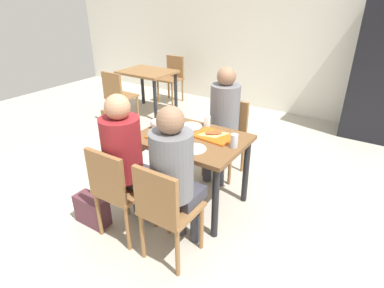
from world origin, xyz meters
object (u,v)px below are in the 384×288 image
object	(u,v)px
pizza_slice_b	(214,133)
foil_bundle	(155,123)
plastic_cup_b	(174,145)
person_in_brown_jacket	(175,171)
paper_plate_near_edge	(194,149)
condiment_bottle	(176,116)
person_far_side	(223,115)
handbag	(92,210)
person_in_red	(126,154)
chair_near_right	(165,208)
tray_red_far	(214,136)
background_chair_far	(173,75)
soda_can	(234,141)
chair_far_side	(228,132)
paper_plate_center	(191,126)
chair_near_left	(117,187)
plastic_cup_c	(162,121)
main_table	(192,148)
drink_fridge	(381,72)
pizza_slice_a	(168,134)
plastic_cup_a	(207,121)
chair_left_end	(125,138)
background_table	(147,78)
background_chair_near	(118,94)
tray_red_near	(169,137)

from	to	relation	value
pizza_slice_b	foil_bundle	world-z (taller)	foil_bundle
plastic_cup_b	person_in_brown_jacket	bearing A→B (deg)	-53.21
paper_plate_near_edge	plastic_cup_b	world-z (taller)	plastic_cup_b
plastic_cup_b	condiment_bottle	size ratio (longest dim) A/B	0.62
person_far_side	handbag	distance (m)	1.63
foil_bundle	condiment_bottle	bearing A→B (deg)	66.05
person_in_red	condiment_bottle	distance (m)	0.83
chair_near_right	tray_red_far	xyz separation A→B (m)	(-0.07, 0.87, 0.24)
person_far_side	background_chair_far	world-z (taller)	person_far_side
person_in_red	soda_can	world-z (taller)	person_in_red
chair_far_side	paper_plate_center	bearing A→B (deg)	-105.14
paper_plate_center	background_chair_far	bearing A→B (deg)	129.62
chair_near_left	plastic_cup_c	bearing A→B (deg)	100.40
chair_near_left	person_in_red	bearing A→B (deg)	90.00
main_table	handbag	size ratio (longest dim) A/B	3.11
person_far_side	pizza_slice_b	world-z (taller)	person_far_side
paper_plate_near_edge	drink_fridge	xyz separation A→B (m)	(1.14, 3.06, 0.21)
pizza_slice_a	plastic_cup_a	size ratio (longest dim) A/B	2.14
soda_can	handbag	size ratio (longest dim) A/B	0.38
person_in_red	person_far_side	xyz separation A→B (m)	(0.25, 1.23, 0.00)
chair_left_end	condiment_bottle	distance (m)	0.67
person_in_red	plastic_cup_a	world-z (taller)	person_in_red
paper_plate_center	plastic_cup_c	xyz separation A→B (m)	(-0.25, -0.15, 0.05)
person_in_brown_jacket	condiment_bottle	world-z (taller)	person_in_brown_jacket
plastic_cup_a	background_table	world-z (taller)	plastic_cup_a
person_far_side	plastic_cup_a	bearing A→B (deg)	-94.75
paper_plate_near_edge	foil_bundle	size ratio (longest dim) A/B	2.20
person_far_side	pizza_slice_b	bearing A→B (deg)	-72.29
pizza_slice_b	background_chair_near	xyz separation A→B (m)	(-2.29, 1.00, -0.25)
handbag	background_table	xyz separation A→B (m)	(-1.54, 2.65, 0.47)
handbag	drink_fridge	bearing A→B (deg)	62.49
person_in_brown_jacket	pizza_slice_b	xyz separation A→B (m)	(-0.10, 0.75, 0.01)
handbag	background_table	distance (m)	3.10
handbag	person_far_side	bearing A→B (deg)	66.69
paper_plate_center	person_in_brown_jacket	bearing A→B (deg)	-64.16
chair_near_right	plastic_cup_b	xyz separation A→B (m)	(-0.22, 0.44, 0.28)
soda_can	chair_near_right	bearing A→B (deg)	-102.65
plastic_cup_a	handbag	xyz separation A→B (m)	(-0.57, -1.09, -0.65)
chair_near_right	pizza_slice_a	xyz separation A→B (m)	(-0.44, 0.64, 0.25)
main_table	drink_fridge	bearing A→B (deg)	65.67
background_chair_near	background_chair_far	size ratio (longest dim) A/B	1.00
main_table	tray_red_far	world-z (taller)	tray_red_far
background_table	tray_red_near	bearing A→B (deg)	-45.59
main_table	chair_near_right	world-z (taller)	chair_near_right
person_in_red	condiment_bottle	xyz separation A→B (m)	(-0.07, 0.82, 0.06)
chair_left_end	background_table	world-z (taller)	chair_left_end
tray_red_near	background_table	distance (m)	2.81
paper_plate_near_edge	plastic_cup_b	distance (m)	0.17
tray_red_near	soda_can	bearing A→B (deg)	14.04
chair_near_right	drink_fridge	xyz separation A→B (m)	(1.04, 3.61, 0.44)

